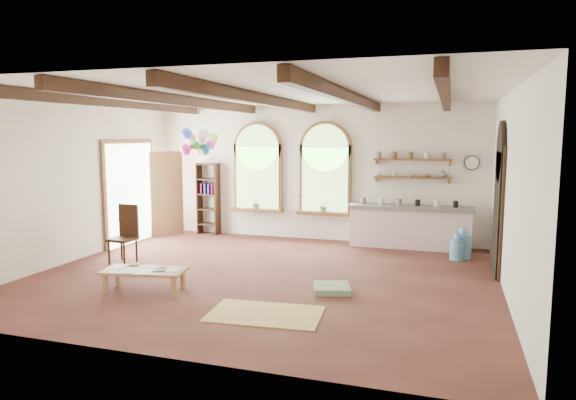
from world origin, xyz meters
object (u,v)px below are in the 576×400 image
at_px(side_chair, 124,246).
at_px(balloon_cluster, 199,142).
at_px(coffee_table, 144,272).
at_px(kitchen_counter, 410,226).

xyz_separation_m(side_chair, balloon_cluster, (0.54, 2.22, 2.01)).
bearing_deg(side_chair, coffee_table, -46.12).
relative_size(kitchen_counter, coffee_table, 1.94).
bearing_deg(balloon_cluster, coffee_table, -76.10).
distance_m(kitchen_counter, balloon_cluster, 5.14).
bearing_deg(kitchen_counter, balloon_cluster, -169.24).
height_order(coffee_table, side_chair, side_chair).
xyz_separation_m(kitchen_counter, balloon_cluster, (-4.71, -0.89, 1.86)).
bearing_deg(kitchen_counter, side_chair, -149.30).
distance_m(coffee_table, balloon_cluster, 4.34).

